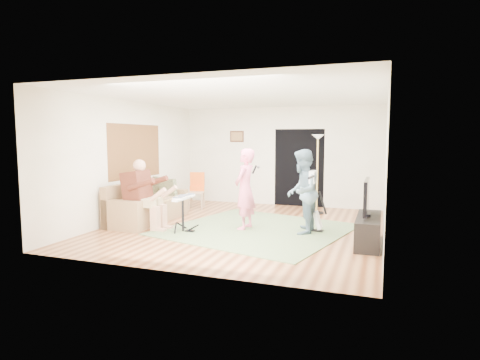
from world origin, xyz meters
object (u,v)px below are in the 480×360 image
Objects in this scene: sofa at (145,208)px; dining_chair at (197,196)px; torchiere_lamp at (318,160)px; guitarist at (302,192)px; singer at (245,189)px; tv_cabinet at (368,230)px; television at (366,196)px; guitar_spare at (318,220)px; drum_kit at (183,216)px.

dining_chair reaches higher than sofa.
guitarist is at bearing -88.61° from torchiere_lamp.
singer is at bearing -90.45° from guitarist.
tv_cabinet is (2.42, -0.39, -0.57)m from singer.
tv_cabinet is 1.37× the size of television.
television reaches higher than dining_chair.
singer is at bearing -59.22° from dining_chair.
sofa is 1.31× the size of guitarist.
torchiere_lamp reaches higher than guitar_spare.
singer is 2.53m from torchiere_lamp.
torchiere_lamp is at bearing 115.77° from television.
torchiere_lamp is at bearing 116.65° from tv_cabinet.
guitarist is at bearing -46.18° from dining_chair.
sofa is at bearing 153.36° from drum_kit.
guitar_spare is 0.80× the size of television.
tv_cabinet is at bearing 0.00° from television.
drum_kit is at bearing -175.87° from television.
television is (4.37, -2.28, 0.51)m from dining_chair.
singer reaches higher than dining_chair.
guitarist reaches higher than guitar_spare.
singer is at bearing -169.34° from guitar_spare.
torchiere_lamp is (-0.05, 2.18, 0.51)m from guitarist.
singer reaches higher than guitarist.
singer is (2.38, -0.01, 0.53)m from sofa.
drum_kit is 0.91× the size of guitar_spare.
guitar_spare is at bearing 144.28° from television.
torchiere_lamp reaches higher than dining_chair.
sofa is at bearing -91.86° from guitarist.
singer is at bearing -116.57° from torchiere_lamp.
sofa is 2.65× the size of guitar_spare.
tv_cabinet is at bearing -43.13° from dining_chair.
singer reaches higher than drum_kit.
dining_chair is 4.96m from television.
torchiere_lamp is 3.11m from tv_cabinet.
torchiere_lamp is at bearing 32.37° from sofa.
guitar_spare is at bearing 127.20° from guitarist.
guitarist is at bearing 16.84° from drum_kit.
torchiere_lamp is at bearing 99.82° from guitar_spare.
guitarist is at bearing 161.12° from tv_cabinet.
television is (3.45, 0.25, 0.53)m from drum_kit.
guitar_spare is at bearing 3.94° from sofa.
guitar_spare is 3.81m from dining_chair.
torchiere_lamp is (1.11, 2.22, 0.51)m from singer.
drum_kit is 2.40m from guitarist.
television is at bearing -35.72° from guitar_spare.
guitar_spare is 2.26m from torchiere_lamp.
guitarist is 2.24m from torchiere_lamp.
torchiere_lamp is (2.19, 2.86, 1.01)m from drum_kit.
guitar_spare reaches higher than tv_cabinet.
singer is 2.03× the size of guitar_spare.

